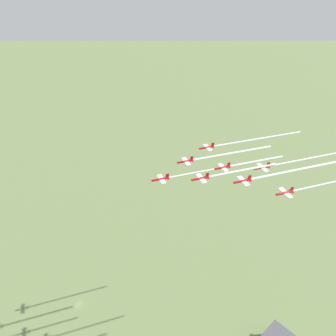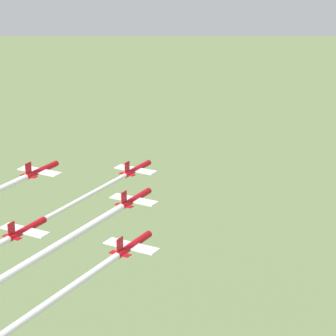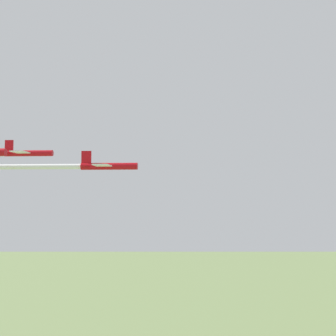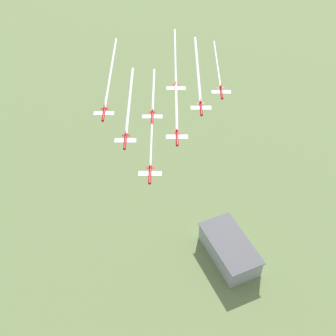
{
  "view_description": "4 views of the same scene",
  "coord_description": "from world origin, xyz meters",
  "views": [
    {
      "loc": [
        -50.64,
        -147.45,
        202.82
      ],
      "look_at": [
        37.33,
        -51.86,
        121.1
      ],
      "focal_mm": 35.0,
      "sensor_mm": 36.0,
      "label": 1
    },
    {
      "loc": [
        165.87,
        -36.07,
        164.87
      ],
      "look_at": [
        26.58,
        -48.28,
        117.22
      ],
      "focal_mm": 85.0,
      "sensor_mm": 36.0,
      "label": 2
    },
    {
      "loc": [
        45.84,
        13.51,
        113.75
      ],
      "look_at": [
        24.0,
        -47.71,
        117.99
      ],
      "focal_mm": 50.0,
      "sensor_mm": 36.0,
      "label": 3
    },
    {
      "loc": [
        -73.57,
        -13.34,
        227.98
      ],
      "look_at": [
        28.88,
        -59.14,
        121.25
      ],
      "focal_mm": 50.0,
      "sensor_mm": 36.0,
      "label": 4
    }
  ],
  "objects": [
    {
      "name": "jet_5",
      "position": [
        67.68,
        -49.58,
        120.02
      ],
      "size": [
        8.2,
        8.0,
        2.8
      ],
      "rotation": [
        0.0,
        0.0,
        1.15
      ],
      "color": "#B20C14"
    },
    {
      "name": "smoke_trail_6",
      "position": [
        84.11,
        -107.68,
        119.05
      ],
      "size": [
        35.29,
        16.33,
        0.73
      ],
      "rotation": [
        0.0,
        0.0,
        1.15
      ],
      "color": "white"
    },
    {
      "name": "smoke_trail_3",
      "position": [
        79.14,
        -95.31,
        122.6
      ],
      "size": [
        46.67,
        21.72,
        1.13
      ],
      "rotation": [
        0.0,
        0.0,
        1.15
      ],
      "color": "white"
    },
    {
      "name": "jet_6",
      "position": [
        63.12,
        -98.28,
        119.09
      ],
      "size": [
        8.2,
        8.0,
        2.8
      ],
      "rotation": [
        0.0,
        0.0,
        1.15
      ],
      "color": "#B20C14"
    },
    {
      "name": "smoke_trail_2",
      "position": [
        73.3,
        -62.25,
        119.68
      ],
      "size": [
        41.01,
        19.15,
        1.08
      ],
      "rotation": [
        0.0,
        0.0,
        1.15
      ],
      "color": "white"
    },
    {
      "name": "jet_7",
      "position": [
        70.69,
        -81.38,
        120.85
      ],
      "size": [
        8.2,
        8.0,
        2.8
      ],
      "rotation": [
        0.0,
        0.0,
        1.15
      ],
      "color": "#B20C14"
    },
    {
      "name": "jet_3",
      "position": [
        52.53,
        -83.4,
        122.64
      ],
      "size": [
        8.2,
        8.0,
        2.8
      ],
      "rotation": [
        0.0,
        0.0,
        1.15
      ],
      "color": "#B20C14"
    },
    {
      "name": "hangar",
      "position": [
        61.58,
        -112.94,
        6.61
      ],
      "size": [
        41.02,
        21.16,
        13.17
      ],
      "color": "gray",
      "rests_on": "ground_plane"
    },
    {
      "name": "smoke_trail_5",
      "position": [
        96.1,
        -62.31,
        119.98
      ],
      "size": [
        50.25,
        23.17,
        0.93
      ],
      "rotation": [
        0.0,
        0.0,
        1.15
      ],
      "color": "white"
    },
    {
      "name": "jet_2",
      "position": [
        49.52,
        -51.6,
        119.72
      ],
      "size": [
        8.2,
        8.0,
        2.8
      ],
      "rotation": [
        0.0,
        0.0,
        1.15
      ],
      "color": "#B20C14"
    },
    {
      "name": "smoke_trail_7",
      "position": [
        95.39,
        -92.43,
        120.81
      ],
      "size": [
        42.74,
        19.75,
        0.84
      ],
      "rotation": [
        0.0,
        0.0,
        1.15
      ],
      "color": "white"
    },
    {
      "name": "jet_0",
      "position": [
        31.36,
        -53.62,
        118.48
      ],
      "size": [
        8.2,
        8.0,
        2.8
      ],
      "rotation": [
        0.0,
        0.0,
        1.15
      ],
      "color": "#B20C14"
    },
    {
      "name": "jet_1",
      "position": [
        41.95,
        -68.51,
        121.41
      ],
      "size": [
        8.2,
        8.0,
        2.8
      ],
      "rotation": [
        0.0,
        0.0,
        1.15
      ],
      "color": "#B20C14"
    },
    {
      "name": "jet_4",
      "position": [
        60.1,
        -66.49,
        118.45
      ],
      "size": [
        8.2,
        8.0,
        2.8
      ],
      "rotation": [
        0.0,
        0.0,
        1.15
      ],
      "color": "#B20C14"
    },
    {
      "name": "smoke_trail_1",
      "position": [
        61.27,
        -77.16,
        121.37
      ],
      "size": [
        32.07,
        15.09,
        1.0
      ],
      "rotation": [
        0.0,
        0.0,
        1.15
      ],
      "color": "white"
    },
    {
      "name": "smoke_trail_4",
      "position": [
        77.31,
        -74.19,
        118.41
      ],
      "size": [
        27.81,
        13.14,
        0.94
      ],
      "rotation": [
        0.0,
        0.0,
        1.15
      ],
      "color": "white"
    },
    {
      "name": "smoke_trail_0",
      "position": [
        48.24,
        -61.17,
        118.44
      ],
      "size": [
        27.07,
        12.67,
        0.75
      ],
      "rotation": [
        0.0,
        0.0,
        1.15
      ],
      "color": "white"
    }
  ]
}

